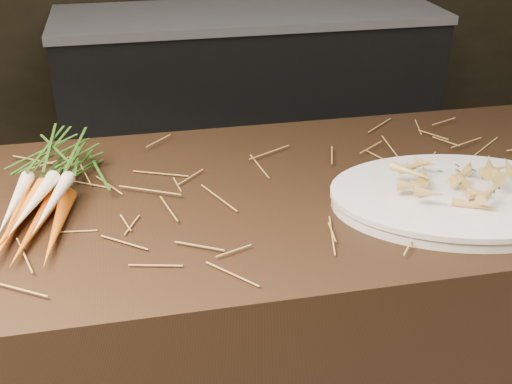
# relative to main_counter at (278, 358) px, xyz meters

# --- Properties ---
(main_counter) EXTENTS (2.40, 0.70, 0.90)m
(main_counter) POSITION_rel_main_counter_xyz_m (0.00, 0.00, 0.00)
(main_counter) COLOR black
(main_counter) RESTS_ON ground
(back_counter) EXTENTS (1.82, 0.62, 0.84)m
(back_counter) POSITION_rel_main_counter_xyz_m (0.30, 1.88, -0.03)
(back_counter) COLOR black
(back_counter) RESTS_ON ground
(straw_bedding) EXTENTS (1.40, 0.60, 0.02)m
(straw_bedding) POSITION_rel_main_counter_xyz_m (0.00, 0.00, 0.46)
(straw_bedding) COLOR #AD7A3B
(straw_bedding) RESTS_ON main_counter
(root_veg_bunch) EXTENTS (0.21, 0.46, 0.09)m
(root_veg_bunch) POSITION_rel_main_counter_xyz_m (-0.45, 0.05, 0.49)
(root_veg_bunch) COLOR #D85F1F
(root_veg_bunch) RESTS_ON main_counter
(serving_platter) EXTENTS (0.56, 0.43, 0.03)m
(serving_platter) POSITION_rel_main_counter_xyz_m (0.32, -0.13, 0.46)
(serving_platter) COLOR white
(serving_platter) RESTS_ON main_counter
(roasted_veg_heap) EXTENTS (0.27, 0.22, 0.06)m
(roasted_veg_heap) POSITION_rel_main_counter_xyz_m (0.32, -0.13, 0.50)
(roasted_veg_heap) COLOR #C78B3B
(roasted_veg_heap) RESTS_ON serving_platter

